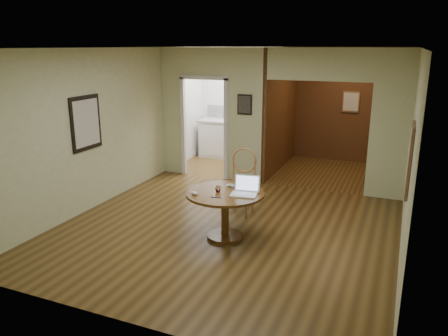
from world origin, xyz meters
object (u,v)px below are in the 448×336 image
at_px(dining_table, 225,204).
at_px(chair, 242,178).
at_px(open_laptop, 245,189).
at_px(closed_laptop, 236,187).

relative_size(dining_table, chair, 1.03).
distance_m(dining_table, open_laptop, 0.39).
height_order(open_laptop, closed_laptop, open_laptop).
bearing_deg(open_laptop, chair, 103.83).
height_order(chair, open_laptop, chair).
relative_size(chair, open_laptop, 2.77).
xyz_separation_m(chair, open_laptop, (0.43, -1.01, 0.16)).
relative_size(dining_table, closed_laptop, 3.57).
height_order(chair, closed_laptop, chair).
bearing_deg(dining_table, closed_laptop, 71.39).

